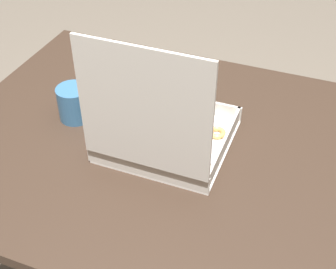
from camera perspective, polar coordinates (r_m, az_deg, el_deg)
The scene contains 3 objects.
dining_table at distance 1.27m, azimuth 0.08°, elevation -4.54°, with size 1.16×0.90×0.77m.
donut_box at distance 1.12m, azimuth -1.09°, elevation 0.70°, with size 0.30×0.30×0.35m.
coffee_mug at distance 1.28m, azimuth -11.36°, elevation 3.83°, with size 0.09×0.09×0.09m.
Camera 1 is at (-0.33, 0.85, 1.55)m, focal length 50.00 mm.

